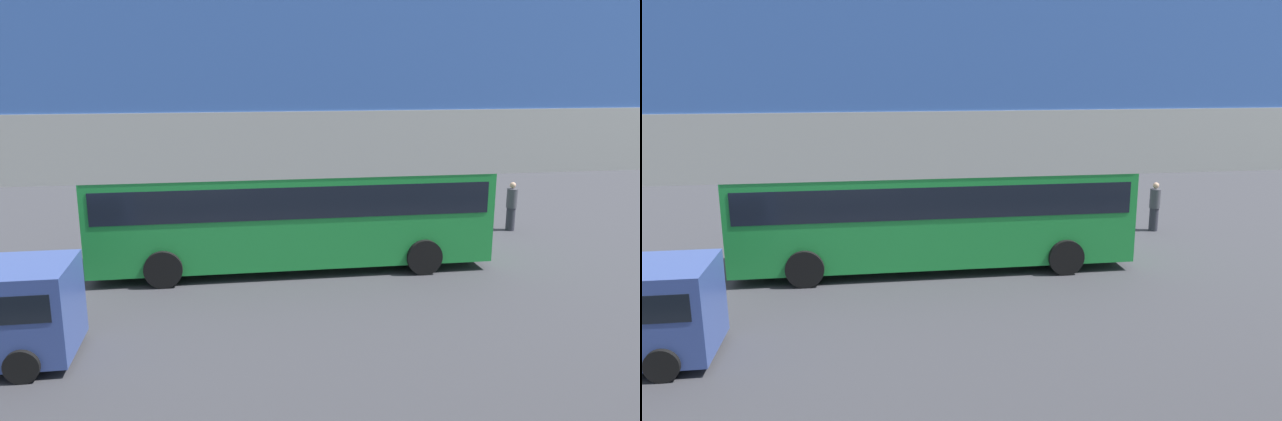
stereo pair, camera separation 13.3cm
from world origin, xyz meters
TOP-DOWN VIEW (x-y plane):
  - ground at (0.00, 0.00)m, footprint 80.00×80.00m
  - city_bus at (0.37, 0.13)m, footprint 11.54×2.85m
  - pedestrian at (-7.97, -2.80)m, footprint 0.38×0.38m
  - traffic_sign at (5.53, -4.73)m, footprint 0.08×0.60m
  - lane_dash_leftmost at (-6.00, -2.95)m, footprint 2.00×0.20m
  - lane_dash_left at (-2.00, -2.95)m, footprint 2.00×0.20m
  - lane_dash_centre at (2.00, -2.95)m, footprint 2.00×0.20m
  - lane_dash_right at (6.00, -2.95)m, footprint 2.00×0.20m
  - pedestrian_overpass at (0.00, 12.05)m, footprint 31.45×2.60m

SIDE VIEW (x-z plane):
  - ground at x=0.00m, z-range 0.00..0.00m
  - lane_dash_leftmost at x=-6.00m, z-range 0.00..0.01m
  - lane_dash_left at x=-2.00m, z-range 0.00..0.01m
  - lane_dash_centre at x=2.00m, z-range 0.00..0.01m
  - lane_dash_right at x=6.00m, z-range 0.00..0.01m
  - pedestrian at x=-7.97m, z-range -0.01..1.78m
  - city_bus at x=0.37m, z-range 0.31..3.46m
  - traffic_sign at x=5.53m, z-range 0.49..3.29m
  - pedestrian_overpass at x=0.00m, z-range 1.67..8.41m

